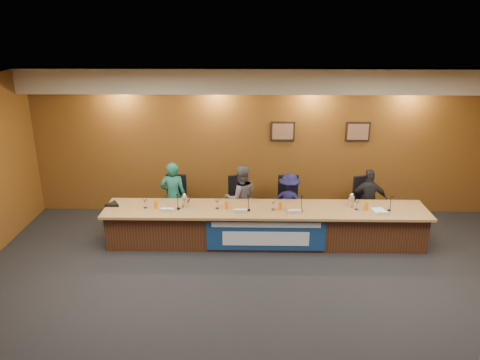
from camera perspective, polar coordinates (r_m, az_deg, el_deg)
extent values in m
plane|color=black|center=(7.18, 3.67, -16.43)|extent=(10.00, 10.00, 0.00)
cube|color=silver|center=(5.90, 4.35, 9.61)|extent=(10.00, 8.00, 0.04)
cube|color=brown|center=(10.15, 2.91, 4.63)|extent=(10.00, 0.04, 3.20)
cube|color=beige|center=(9.64, 3.09, 12.02)|extent=(10.00, 0.50, 0.50)
cube|color=#442413|center=(9.07, 3.08, -5.66)|extent=(6.00, 0.80, 0.70)
cube|color=olive|center=(8.87, 3.13, -3.61)|extent=(6.10, 0.95, 0.05)
cube|color=navy|center=(8.69, 3.17, -6.65)|extent=(2.20, 0.02, 0.65)
cube|color=silver|center=(8.59, 3.20, -5.50)|extent=(2.00, 0.01, 0.10)
cube|color=silver|center=(8.71, 3.16, -7.16)|extent=(1.60, 0.01, 0.28)
cube|color=black|center=(10.08, 5.22, 5.93)|extent=(0.52, 0.04, 0.42)
cube|color=black|center=(10.32, 14.16, 5.74)|extent=(0.52, 0.04, 0.42)
imported|color=#175748|center=(9.61, -8.14, -1.95)|extent=(0.53, 0.35, 1.44)
imported|color=#505055|center=(9.50, 0.11, -2.22)|extent=(0.78, 0.67, 1.37)
imported|color=#12113B|center=(9.57, 6.00, -2.69)|extent=(0.89, 0.68, 1.21)
imported|color=black|center=(9.82, 15.38, -2.41)|extent=(0.78, 0.37, 1.31)
cube|color=black|center=(9.79, -7.98, -3.04)|extent=(0.53, 0.53, 0.08)
cube|color=black|center=(9.67, 0.11, -3.13)|extent=(0.60, 0.60, 0.08)
cube|color=black|center=(9.71, 5.93, -3.15)|extent=(0.49, 0.49, 0.08)
cube|color=black|center=(9.98, 15.15, -3.12)|extent=(0.60, 0.60, 0.08)
cube|color=white|center=(8.77, -8.95, -3.61)|extent=(0.24, 0.08, 0.10)
cylinder|color=black|center=(8.89, -7.51, -3.47)|extent=(0.07, 0.07, 0.02)
cylinder|color=#E96A00|center=(8.97, -10.24, -2.96)|extent=(0.06, 0.06, 0.15)
cylinder|color=silver|center=(9.01, -11.50, -2.83)|extent=(0.08, 0.08, 0.18)
cube|color=white|center=(8.62, 0.09, -3.78)|extent=(0.24, 0.08, 0.10)
cylinder|color=black|center=(8.75, 1.04, -3.67)|extent=(0.07, 0.07, 0.02)
cylinder|color=#E96A00|center=(8.82, -1.68, -3.04)|extent=(0.06, 0.06, 0.15)
cylinder|color=silver|center=(8.81, -2.80, -2.96)|extent=(0.08, 0.08, 0.18)
cube|color=white|center=(8.66, 6.75, -3.83)|extent=(0.24, 0.08, 0.10)
cylinder|color=black|center=(8.80, 7.43, -3.72)|extent=(0.07, 0.07, 0.02)
cylinder|color=#E96A00|center=(8.78, 4.92, -3.20)|extent=(0.06, 0.06, 0.15)
cylinder|color=silver|center=(8.77, 4.06, -3.11)|extent=(0.08, 0.08, 0.18)
cube|color=white|center=(8.92, 17.05, -3.88)|extent=(0.24, 0.08, 0.10)
cylinder|color=black|center=(9.17, 17.70, -3.54)|extent=(0.07, 0.07, 0.02)
cylinder|color=#E96A00|center=(9.06, 15.17, -3.12)|extent=(0.06, 0.06, 0.15)
cylinder|color=silver|center=(9.02, 14.05, -3.00)|extent=(0.08, 0.08, 0.18)
cylinder|color=silver|center=(8.91, -6.75, -2.68)|extent=(0.12, 0.12, 0.22)
cylinder|color=silver|center=(9.12, 13.40, -2.56)|extent=(0.11, 0.11, 0.22)
cylinder|color=black|center=(9.29, -15.24, -2.88)|extent=(0.32, 0.32, 0.05)
cube|color=white|center=(9.12, 16.63, -3.60)|extent=(0.26, 0.33, 0.01)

